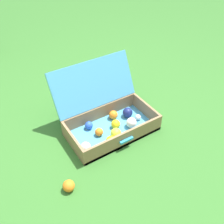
# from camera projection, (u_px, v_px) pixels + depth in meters

# --- Properties ---
(ground_plane) EXTENTS (16.00, 16.00, 0.00)m
(ground_plane) POSITION_uv_depth(u_px,v_px,m) (115.00, 134.00, 1.98)
(ground_plane) COLOR #336B28
(open_suitcase) EXTENTS (0.68, 0.55, 0.47)m
(open_suitcase) POSITION_uv_depth(u_px,v_px,m) (108.00, 117.00, 1.97)
(open_suitcase) COLOR #4799C6
(open_suitcase) RESTS_ON ground
(stray_ball_on_grass) EXTENTS (0.08, 0.08, 0.08)m
(stray_ball_on_grass) POSITION_uv_depth(u_px,v_px,m) (69.00, 186.00, 1.58)
(stray_ball_on_grass) COLOR orange
(stray_ball_on_grass) RESTS_ON ground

